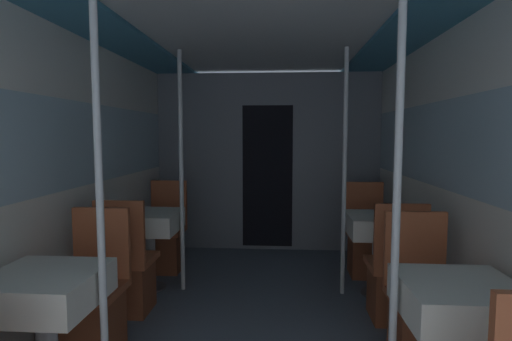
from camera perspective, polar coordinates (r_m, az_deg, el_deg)
wall_left at (r=3.34m, az=-25.55°, el=-0.75°), size 0.05×6.59×2.26m
wall_right at (r=3.17m, az=27.09°, el=-1.10°), size 0.05×6.59×2.26m
ceiling_panel at (r=3.01m, az=0.03°, el=20.98°), size 2.89×6.59×0.07m
bulkhead_far at (r=5.14m, az=1.67°, el=1.13°), size 2.83×0.09×2.26m
dining_table_left_0 at (r=2.52m, az=-27.95°, el=-15.59°), size 0.57×0.57×0.75m
chair_left_far_0 at (r=3.07m, az=-22.21°, el=-17.93°), size 0.40×0.40×0.97m
support_pole_left_0 at (r=2.24m, az=-21.42°, el=-4.25°), size 0.04×0.04×2.26m
dining_table_left_1 at (r=3.99m, az=-15.05°, el=-7.63°), size 0.57×0.57×0.75m
chair_left_near_1 at (r=3.59m, az=-17.75°, el=-14.32°), size 0.40×0.40×0.97m
chair_left_far_1 at (r=4.55m, az=-12.77°, el=-10.06°), size 0.40×0.40×0.97m
support_pole_left_1 at (r=3.81m, az=-10.62°, el=-0.26°), size 0.04×0.04×2.26m
dining_table_right_0 at (r=2.35m, az=27.03°, el=-17.08°), size 0.57×0.57×0.75m
chair_right_far_0 at (r=2.93m, az=22.45°, el=-19.07°), size 0.40×0.40×0.97m
support_pole_right_0 at (r=2.10m, az=19.44°, el=-4.76°), size 0.04×0.04×2.26m
dining_table_right_1 at (r=3.88m, az=17.15°, el=-8.03°), size 0.57×0.57×0.75m
chair_right_near_1 at (r=3.48m, az=19.09°, el=-15.03°), size 0.40×0.40×0.97m
chair_right_far_1 at (r=4.46m, az=15.45°, el=-10.44°), size 0.40×0.40×0.97m
support_pole_right_1 at (r=3.74m, az=12.52°, el=-0.40°), size 0.04×0.04×2.26m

